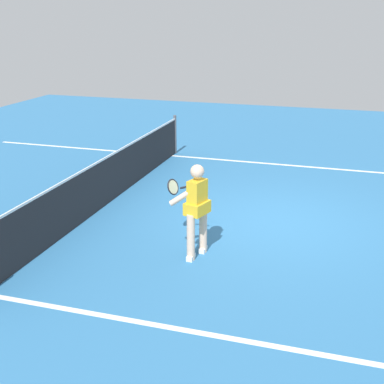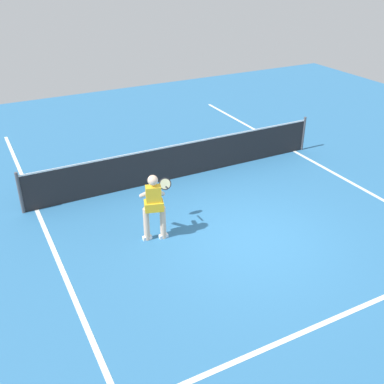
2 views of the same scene
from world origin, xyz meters
TOP-DOWN VIEW (x-y plane):
  - ground_plane at (0.00, 0.00)m, footprint 25.91×25.91m
  - sideline_left_marking at (-3.97, 0.00)m, footprint 0.10×17.93m
  - sideline_right_marking at (3.97, 0.00)m, footprint 0.10×17.93m
  - court_net at (0.00, 3.48)m, footprint 8.62×0.08m
  - tennis_player at (-1.85, 1.01)m, footprint 0.96×0.88m

SIDE VIEW (x-z plane):
  - ground_plane at x=0.00m, z-range 0.00..0.00m
  - sideline_left_marking at x=-3.97m, z-range 0.00..0.01m
  - sideline_right_marking at x=3.97m, z-range 0.00..0.01m
  - court_net at x=0.00m, z-range -0.03..1.04m
  - tennis_player at x=-1.85m, z-range 0.07..1.62m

